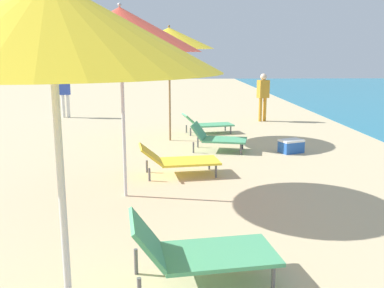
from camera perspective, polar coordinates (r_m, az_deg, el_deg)
name	(u,v)px	position (r m, az deg, el deg)	size (l,w,h in m)	color
umbrella_second	(51,26)	(2.85, -18.24, 14.63)	(2.12, 2.12, 2.71)	silver
lounger_second_shoreside	(198,250)	(4.25, 0.78, -13.92)	(1.48, 0.87, 0.71)	#4CA572
umbrella_third	(120,30)	(6.55, -9.50, 14.75)	(2.39, 2.39, 2.92)	silver
lounger_third_shoreside	(178,159)	(7.88, -1.89, -2.06)	(1.53, 0.86, 0.58)	yellow
umbrella_farthest	(169,38)	(10.91, -3.07, 13.85)	(2.25, 2.25, 2.89)	olive
lounger_farthest_shoreside	(207,124)	(12.05, 1.98, 2.73)	(1.48, 0.86, 0.57)	#4CA572
lounger_farthest_inland	(217,137)	(9.86, 3.35, 0.87)	(1.36, 0.95, 0.64)	#4CA572
person_walking_near	(65,90)	(15.65, -16.55, 6.96)	(0.38, 0.26, 1.62)	silver
person_walking_mid	(263,93)	(14.37, 9.42, 6.74)	(0.42, 0.34, 1.57)	orange
cooler_box	(291,146)	(9.97, 13.03, -0.26)	(0.60, 0.51, 0.30)	#2659B2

